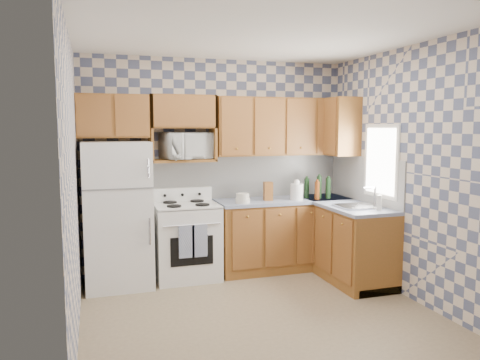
% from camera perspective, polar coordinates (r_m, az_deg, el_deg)
% --- Properties ---
extents(floor, '(3.40, 3.40, 0.00)m').
position_cam_1_polar(floor, '(4.87, 2.18, -15.77)').
color(floor, '#7B674D').
rests_on(floor, ground).
extents(back_wall, '(3.40, 0.02, 2.70)m').
position_cam_1_polar(back_wall, '(6.06, -2.88, 1.78)').
color(back_wall, slate).
rests_on(back_wall, ground).
extents(right_wall, '(0.02, 3.20, 2.70)m').
position_cam_1_polar(right_wall, '(5.36, 19.63, 0.80)').
color(right_wall, slate).
rests_on(right_wall, ground).
extents(backsplash_back, '(2.60, 0.02, 0.56)m').
position_cam_1_polar(backsplash_back, '(6.18, 0.75, 0.48)').
color(backsplash_back, silver).
rests_on(backsplash_back, back_wall).
extents(backsplash_right, '(0.02, 1.60, 0.56)m').
position_cam_1_polar(backsplash_right, '(6.02, 14.91, 0.11)').
color(backsplash_right, silver).
rests_on(backsplash_right, right_wall).
extents(refrigerator, '(0.75, 0.70, 1.68)m').
position_cam_1_polar(refrigerator, '(5.59, -14.69, -4.09)').
color(refrigerator, white).
rests_on(refrigerator, floor).
extents(stove_body, '(0.76, 0.65, 0.90)m').
position_cam_1_polar(stove_body, '(5.79, -6.54, -7.51)').
color(stove_body, white).
rests_on(stove_body, floor).
extents(cooktop, '(0.76, 0.65, 0.02)m').
position_cam_1_polar(cooktop, '(5.70, -6.60, -3.06)').
color(cooktop, silver).
rests_on(cooktop, stove_body).
extents(backguard, '(0.76, 0.08, 0.17)m').
position_cam_1_polar(backguard, '(5.95, -7.12, -1.74)').
color(backguard, white).
rests_on(backguard, cooktop).
extents(dish_towel_left, '(0.18, 0.02, 0.38)m').
position_cam_1_polar(dish_towel_left, '(5.43, -6.53, -7.47)').
color(dish_towel_left, navy).
rests_on(dish_towel_left, stove_body).
extents(dish_towel_right, '(0.18, 0.02, 0.38)m').
position_cam_1_polar(dish_towel_right, '(5.46, -4.94, -7.37)').
color(dish_towel_right, navy).
rests_on(dish_towel_right, stove_body).
extents(base_cabinets_back, '(1.75, 0.60, 0.88)m').
position_cam_1_polar(base_cabinets_back, '(6.18, 5.35, -6.69)').
color(base_cabinets_back, brown).
rests_on(base_cabinets_back, floor).
extents(base_cabinets_right, '(0.60, 1.60, 0.88)m').
position_cam_1_polar(base_cabinets_right, '(6.00, 12.34, -7.22)').
color(base_cabinets_right, brown).
rests_on(base_cabinets_right, floor).
extents(countertop_back, '(1.77, 0.63, 0.04)m').
position_cam_1_polar(countertop_back, '(6.09, 5.42, -2.48)').
color(countertop_back, slate).
rests_on(countertop_back, base_cabinets_back).
extents(countertop_right, '(0.63, 1.60, 0.04)m').
position_cam_1_polar(countertop_right, '(5.91, 12.41, -2.88)').
color(countertop_right, slate).
rests_on(countertop_right, base_cabinets_right).
extents(upper_cabinets_back, '(1.75, 0.33, 0.74)m').
position_cam_1_polar(upper_cabinets_back, '(6.15, 5.00, 6.50)').
color(upper_cabinets_back, brown).
rests_on(upper_cabinets_back, back_wall).
extents(upper_cabinets_fridge, '(0.82, 0.33, 0.50)m').
position_cam_1_polar(upper_cabinets_fridge, '(5.69, -15.27, 7.51)').
color(upper_cabinets_fridge, brown).
rests_on(upper_cabinets_fridge, back_wall).
extents(upper_cabinets_right, '(0.33, 0.70, 0.74)m').
position_cam_1_polar(upper_cabinets_right, '(6.29, 11.67, 6.39)').
color(upper_cabinets_right, brown).
rests_on(upper_cabinets_right, right_wall).
extents(microwave_shelf, '(0.80, 0.33, 0.03)m').
position_cam_1_polar(microwave_shelf, '(5.79, -6.97, 2.37)').
color(microwave_shelf, brown).
rests_on(microwave_shelf, back_wall).
extents(microwave, '(0.68, 0.56, 0.33)m').
position_cam_1_polar(microwave, '(5.82, -6.49, 4.15)').
color(microwave, white).
rests_on(microwave, microwave_shelf).
extents(sink, '(0.48, 0.40, 0.03)m').
position_cam_1_polar(sink, '(5.61, 14.24, -3.16)').
color(sink, '#B7B7BC').
rests_on(sink, countertop_right).
extents(window, '(0.02, 0.66, 0.86)m').
position_cam_1_polar(window, '(5.70, 16.82, 2.23)').
color(window, white).
rests_on(window, right_wall).
extents(bottle_0, '(0.06, 0.06, 0.29)m').
position_cam_1_polar(bottle_0, '(6.17, 9.62, -0.87)').
color(bottle_0, black).
rests_on(bottle_0, countertop_back).
extents(bottle_1, '(0.06, 0.06, 0.27)m').
position_cam_1_polar(bottle_1, '(6.17, 10.70, -0.99)').
color(bottle_1, black).
rests_on(bottle_1, countertop_back).
extents(bottle_2, '(0.06, 0.06, 0.25)m').
position_cam_1_polar(bottle_2, '(6.28, 10.67, -0.95)').
color(bottle_2, '#5F2A0D').
rests_on(bottle_2, countertop_back).
extents(bottle_3, '(0.06, 0.06, 0.23)m').
position_cam_1_polar(bottle_3, '(6.08, 9.37, -1.26)').
color(bottle_3, '#5F2A0D').
rests_on(bottle_3, countertop_back).
extents(bottle_4, '(0.06, 0.06, 0.26)m').
position_cam_1_polar(bottle_4, '(6.16, 8.12, -1.00)').
color(bottle_4, black).
rests_on(bottle_4, countertop_back).
extents(knife_block, '(0.12, 0.12, 0.23)m').
position_cam_1_polar(knife_block, '(5.93, 3.44, -1.36)').
color(knife_block, brown).
rests_on(knife_block, countertop_back).
extents(electric_kettle, '(0.16, 0.16, 0.20)m').
position_cam_1_polar(electric_kettle, '(6.01, 6.93, -1.44)').
color(electric_kettle, white).
rests_on(electric_kettle, countertop_back).
extents(food_containers, '(0.18, 0.18, 0.12)m').
position_cam_1_polar(food_containers, '(5.71, 0.32, -2.23)').
color(food_containers, beige).
rests_on(food_containers, countertop_back).
extents(soap_bottle, '(0.06, 0.06, 0.17)m').
position_cam_1_polar(soap_bottle, '(5.45, 16.61, -2.65)').
color(soap_bottle, beige).
rests_on(soap_bottle, countertop_right).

